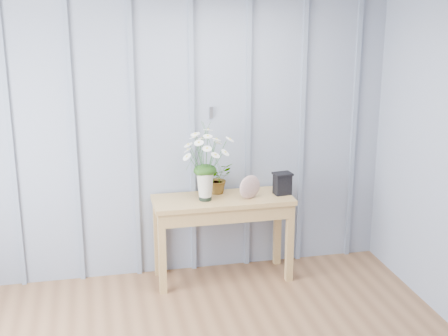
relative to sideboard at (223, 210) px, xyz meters
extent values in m
cube|color=#858DA1|center=(-0.47, 0.25, 0.61)|extent=(4.00, 0.01, 2.50)
cube|color=#A9A9AE|center=(-0.05, 0.24, 0.81)|extent=(0.03, 0.01, 0.10)
cube|color=gray|center=(-1.72, 0.24, 0.61)|extent=(0.04, 0.03, 2.50)
cube|color=gray|center=(-1.22, 0.24, 0.61)|extent=(0.04, 0.03, 2.50)
cube|color=gray|center=(-0.72, 0.24, 0.61)|extent=(0.04, 0.03, 2.50)
cube|color=gray|center=(-0.22, 0.24, 0.61)|extent=(0.04, 0.03, 2.50)
cube|color=gray|center=(0.28, 0.24, 0.61)|extent=(0.04, 0.03, 2.50)
cube|color=gray|center=(0.78, 0.24, 0.61)|extent=(0.04, 0.03, 2.50)
cube|color=gray|center=(1.28, 0.24, 0.61)|extent=(0.04, 0.03, 2.50)
cube|color=#A68149|center=(0.00, 0.00, 0.09)|extent=(1.20, 0.45, 0.04)
cube|color=#A68149|center=(0.00, 0.00, 0.01)|extent=(1.13, 0.42, 0.12)
cube|color=#A68149|center=(-0.55, -0.18, -0.28)|extent=(0.06, 0.06, 0.71)
cube|color=#A68149|center=(0.56, -0.18, -0.28)|extent=(0.06, 0.06, 0.71)
cube|color=#A68149|center=(-0.55, 0.18, -0.28)|extent=(0.06, 0.06, 0.71)
cube|color=#A68149|center=(0.56, 0.18, -0.28)|extent=(0.06, 0.06, 0.71)
cylinder|color=black|center=(-0.16, -0.03, 0.15)|extent=(0.11, 0.11, 0.07)
cone|color=beige|center=(-0.16, -0.03, 0.25)|extent=(0.17, 0.17, 0.25)
ellipsoid|color=#183E11|center=(-0.16, -0.03, 0.38)|extent=(0.20, 0.16, 0.10)
imported|color=#183E11|center=(-0.02, 0.14, 0.25)|extent=(0.31, 0.29, 0.27)
ellipsoid|color=brown|center=(0.22, -0.07, 0.22)|extent=(0.22, 0.13, 0.21)
cube|color=black|center=(0.53, -0.02, 0.20)|extent=(0.15, 0.12, 0.18)
cube|color=black|center=(0.53, -0.02, 0.30)|extent=(0.17, 0.14, 0.02)
camera|label=1|loc=(-1.07, -4.95, 1.86)|focal=50.00mm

